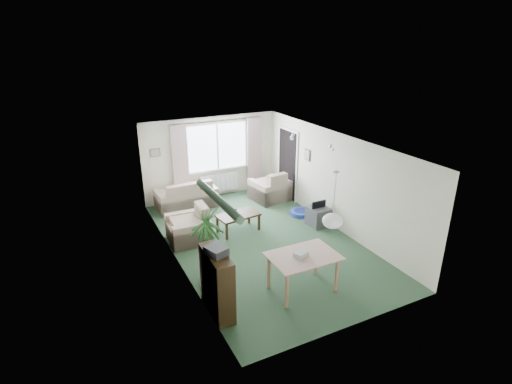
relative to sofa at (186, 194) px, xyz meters
name	(u,v)px	position (x,y,z in m)	size (l,w,h in m)	color
ground	(262,242)	(0.95, -2.75, -0.41)	(6.50, 6.50, 0.00)	#29452D
window	(217,147)	(1.15, 0.48, 1.09)	(1.80, 0.03, 1.30)	white
curtain_rod	(217,121)	(1.15, 0.40, 1.86)	(2.60, 0.03, 0.03)	black
curtain_left	(180,160)	(0.00, 0.38, 0.86)	(0.45, 0.08, 2.00)	beige
curtain_right	(254,151)	(2.30, 0.38, 0.86)	(0.45, 0.08, 2.00)	beige
radiator	(219,183)	(1.15, 0.44, -0.01)	(1.20, 0.10, 0.55)	white
doorway	(288,165)	(2.94, -0.55, 0.59)	(0.03, 0.95, 2.00)	black
pendant_lamp	(333,221)	(1.15, -5.05, 1.07)	(0.36, 0.36, 0.36)	white
tinsel_garland	(218,199)	(-0.97, -5.05, 1.87)	(1.60, 1.60, 0.12)	#196626
bauble_cluster_a	(292,135)	(2.25, -1.85, 1.81)	(0.20, 0.20, 0.20)	silver
bauble_cluster_b	(332,145)	(2.55, -3.05, 1.81)	(0.20, 0.20, 0.20)	silver
wall_picture_back	(155,153)	(-0.65, 0.48, 1.14)	(0.28, 0.03, 0.22)	brown
wall_picture_right	(307,155)	(2.93, -1.55, 1.14)	(0.03, 0.24, 0.30)	brown
sofa	(186,194)	(0.00, 0.00, 0.00)	(1.63, 0.86, 0.81)	beige
armchair_corner	(270,185)	(2.37, -0.51, 0.03)	(0.98, 0.93, 0.87)	beige
armchair_left	(188,224)	(-0.55, -1.91, 0.02)	(0.95, 0.90, 0.85)	beige
coffee_table	(238,223)	(0.69, -2.00, -0.18)	(1.01, 0.56, 0.46)	black
photo_frame	(235,212)	(0.60, -2.00, 0.13)	(0.12, 0.02, 0.16)	brown
bookshelf	(217,283)	(-0.89, -4.65, 0.17)	(0.31, 0.94, 1.15)	black
hifi_box	(216,251)	(-0.90, -4.69, 0.81)	(0.28, 0.35, 0.14)	#37373C
houseplant	(208,245)	(-0.70, -3.70, 0.39)	(0.68, 0.68, 1.60)	#1F5C2F
dining_table	(302,273)	(0.76, -4.77, -0.04)	(1.17, 0.78, 0.73)	tan
gift_box	(301,255)	(0.70, -4.79, 0.38)	(0.25, 0.18, 0.12)	silver
tv_cube	(318,216)	(2.65, -2.58, -0.17)	(0.47, 0.52, 0.47)	#3D3D42
pet_bed	(301,213)	(2.60, -1.87, -0.35)	(0.58, 0.58, 0.12)	navy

